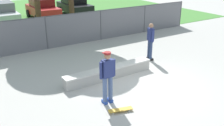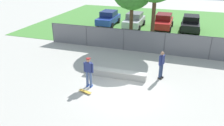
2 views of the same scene
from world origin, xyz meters
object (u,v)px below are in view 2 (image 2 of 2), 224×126
object	(u,v)px
concrete_ledge	(115,74)
car_blue	(109,18)
skateboard	(85,91)
bystander	(161,64)
car_red	(163,21)
car_black	(191,23)
skateboarder	(89,71)
car_silver	(134,20)

from	to	relation	value
concrete_ledge	car_blue	xyz separation A→B (m)	(-4.93, 12.79, 0.60)
skateboard	car_blue	bearing A→B (deg)	104.35
skateboard	bystander	world-z (taller)	bystander
car_red	car_black	bearing A→B (deg)	0.34
car_black	skateboard	bearing A→B (deg)	-109.41
skateboarder	car_black	size ratio (longest dim) A/B	0.44
car_silver	car_black	distance (m)	6.18
skateboarder	car_red	bearing A→B (deg)	79.97
skateboard	car_silver	size ratio (longest dim) A/B	0.20
concrete_ledge	skateboard	bearing A→B (deg)	-113.66
car_silver	car_black	xyz separation A→B (m)	(6.16, 0.46, 0.00)
skateboard	car_black	distance (m)	16.46
car_silver	car_black	bearing A→B (deg)	4.28
bystander	car_black	bearing A→B (deg)	82.45
concrete_ledge	skateboard	world-z (taller)	concrete_ledge
skateboard	bystander	xyz separation A→B (m)	(3.82, 3.13, 0.94)
concrete_ledge	car_black	bearing A→B (deg)	71.38
car_red	car_silver	bearing A→B (deg)	-172.23
concrete_ledge	car_red	bearing A→B (deg)	83.41
skateboarder	skateboard	bearing A→B (deg)	-85.70
car_silver	bystander	size ratio (longest dim) A/B	2.31
car_blue	car_silver	size ratio (longest dim) A/B	1.00
skateboarder	car_black	distance (m)	15.80
car_black	bystander	world-z (taller)	bystander
concrete_ledge	car_silver	size ratio (longest dim) A/B	0.96
car_red	car_black	xyz separation A→B (m)	(2.90, 0.02, 0.00)
car_silver	car_red	size ratio (longest dim) A/B	1.00
car_blue	bystander	world-z (taller)	bystander
bystander	concrete_ledge	bearing A→B (deg)	-165.04
skateboarder	car_silver	world-z (taller)	skateboarder
car_silver	bystander	xyz separation A→B (m)	(4.52, -11.91, 0.17)
car_blue	skateboard	bearing A→B (deg)	-75.65
concrete_ledge	car_silver	world-z (taller)	car_silver
bystander	car_red	bearing A→B (deg)	95.84
car_blue	car_black	world-z (taller)	same
car_black	concrete_ledge	bearing A→B (deg)	-108.62
skateboarder	car_blue	size ratio (longest dim) A/B	0.44
skateboarder	car_red	size ratio (longest dim) A/B	0.44
skateboard	bystander	bearing A→B (deg)	39.29
skateboarder	car_red	xyz separation A→B (m)	(2.61, 14.78, -0.19)
skateboarder	bystander	bearing A→B (deg)	32.00
skateboard	concrete_ledge	bearing A→B (deg)	66.34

